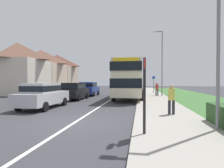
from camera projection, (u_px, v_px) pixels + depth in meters
name	position (u px, v px, depth m)	size (l,w,h in m)	color
ground_plane	(75.00, 122.00, 8.23)	(120.00, 120.00, 0.00)	#38383D
lane_marking_centre	(107.00, 102.00, 16.13)	(0.14, 60.00, 0.01)	silver
pavement_near_side	(159.00, 105.00, 13.52)	(3.20, 68.00, 0.12)	#9E998E
grass_verge_seaward	(222.00, 107.00, 12.86)	(6.00, 68.00, 0.08)	#3D6B33
double_decker_bus	(129.00, 78.00, 19.27)	(2.80, 9.98, 3.70)	beige
parked_car_silver	(43.00, 94.00, 12.49)	(1.94, 4.58, 1.70)	#B7B7BC
parked_car_black	(74.00, 90.00, 18.14)	(1.95, 4.27, 1.66)	black
parked_car_blue	(89.00, 88.00, 22.96)	(2.00, 3.94, 1.69)	navy
pedestrian_at_stop	(171.00, 98.00, 9.51)	(0.34, 0.34, 1.67)	#23232D
pedestrian_walking_away	(157.00, 88.00, 21.73)	(0.34, 0.34, 1.67)	#23232D
bus_stop_sign	(144.00, 90.00, 6.02)	(0.09, 0.52, 2.60)	black
cycle_route_sign	(154.00, 84.00, 25.94)	(0.44, 0.08, 2.52)	slate
street_lamp_near	(215.00, 25.00, 6.51)	(1.14, 0.20, 6.57)	slate
street_lamp_mid	(161.00, 59.00, 21.19)	(1.14, 0.20, 7.54)	slate
house_terrace_far_side	(41.00, 71.00, 30.72)	(6.79, 17.86, 6.98)	beige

